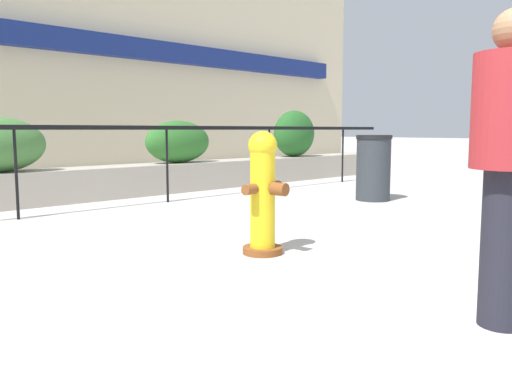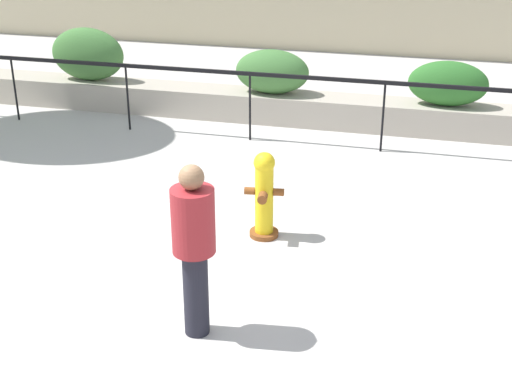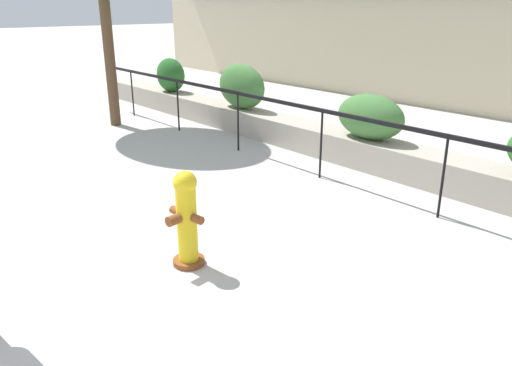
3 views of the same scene
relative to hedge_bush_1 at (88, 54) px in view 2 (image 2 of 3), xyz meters
name	(u,v)px [view 2 (image 2 of 3)]	position (x,y,z in m)	size (l,w,h in m)	color
ground_plane	(131,295)	(3.39, -6.00, -0.99)	(120.00, 120.00, 0.00)	#BCB7B2
planter_wall_low	(266,106)	(3.39, 0.00, -0.74)	(18.00, 0.70, 0.50)	#ADA393
fence_railing_segment	(250,80)	(3.39, -1.10, 0.03)	(15.00, 0.05, 1.15)	black
hedge_bush_1	(88,54)	(0.00, 0.00, 0.00)	(1.42, 0.57, 0.98)	#427538
hedge_bush_2	(272,72)	(3.50, 0.00, -0.10)	(1.30, 0.70, 0.77)	#427538
hedge_bush_3	(448,84)	(6.48, 0.00, -0.11)	(1.30, 0.58, 0.75)	#2D6B28
fire_hydrant	(264,194)	(4.42, -4.35, -0.44)	(0.48, 0.45, 1.08)	brown
pedestrian	(194,241)	(4.27, -6.43, 0.00)	(0.53, 0.53, 1.73)	black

